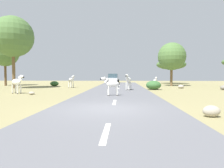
% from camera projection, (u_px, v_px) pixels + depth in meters
% --- Properties ---
extents(ground_plane, '(90.00, 90.00, 0.00)m').
position_uv_depth(ground_plane, '(106.00, 109.00, 9.41)').
color(ground_plane, '#8E8456').
extents(road, '(6.00, 64.00, 0.05)m').
position_uv_depth(road, '(113.00, 109.00, 9.40)').
color(road, slate).
rests_on(road, ground_plane).
extents(lane_markings, '(0.16, 56.00, 0.01)m').
position_uv_depth(lane_markings, '(112.00, 112.00, 8.40)').
color(lane_markings, silver).
rests_on(lane_markings, road).
extents(zebra_0, '(0.78, 1.71, 1.65)m').
position_uv_depth(zebra_0, '(128.00, 80.00, 20.66)').
color(zebra_0, silver).
rests_on(zebra_0, road).
extents(zebra_1, '(1.47, 0.64, 1.41)m').
position_uv_depth(zebra_1, '(112.00, 84.00, 15.01)').
color(zebra_1, silver).
rests_on(zebra_1, road).
extents(zebra_2, '(0.64, 1.65, 1.57)m').
position_uv_depth(zebra_2, '(71.00, 80.00, 25.27)').
color(zebra_2, silver).
rests_on(zebra_2, ground_plane).
extents(zebra_3, '(1.56, 1.07, 1.61)m').
position_uv_depth(zebra_3, '(17.00, 82.00, 17.19)').
color(zebra_3, silver).
rests_on(zebra_3, ground_plane).
extents(zebra_4, '(0.81, 1.37, 1.37)m').
position_uv_depth(zebra_4, '(155.00, 81.00, 25.31)').
color(zebra_4, silver).
rests_on(zebra_4, ground_plane).
extents(car_0, '(2.15, 4.40, 1.74)m').
position_uv_depth(car_0, '(113.00, 79.00, 37.31)').
color(car_0, silver).
rests_on(car_0, road).
extents(tree_0, '(4.71, 4.71, 8.37)m').
position_uv_depth(tree_0, '(13.00, 37.00, 23.67)').
color(tree_0, brown).
rests_on(tree_0, ground_plane).
extents(tree_1, '(3.93, 3.93, 6.16)m').
position_uv_depth(tree_1, '(172.00, 56.00, 29.01)').
color(tree_1, brown).
rests_on(tree_1, ground_plane).
extents(tree_2, '(5.20, 5.20, 4.35)m').
position_uv_depth(tree_2, '(171.00, 65.00, 36.84)').
color(tree_2, brown).
rests_on(tree_2, ground_plane).
extents(tree_3, '(3.93, 3.93, 6.76)m').
position_uv_depth(tree_3, '(5.00, 53.00, 29.69)').
color(tree_3, brown).
rests_on(tree_3, ground_plane).
extents(bush_0, '(1.18, 1.06, 0.71)m').
position_uv_depth(bush_0, '(54.00, 84.00, 28.54)').
color(bush_0, '#2D5628').
rests_on(bush_0, ground_plane).
extents(bush_1, '(1.60, 1.44, 0.96)m').
position_uv_depth(bush_1, '(153.00, 85.00, 21.83)').
color(bush_1, '#386633').
rests_on(bush_1, ground_plane).
extents(rock_0, '(0.64, 0.48, 0.44)m').
position_uv_depth(rock_0, '(211.00, 111.00, 7.66)').
color(rock_0, '#A89E8C').
rests_on(rock_0, ground_plane).
extents(rock_1, '(0.73, 0.66, 0.41)m').
position_uv_depth(rock_1, '(181.00, 87.00, 23.87)').
color(rock_1, '#A89E8C').
rests_on(rock_1, ground_plane).
extents(rock_2, '(0.64, 0.69, 0.48)m').
position_uv_depth(rock_2, '(223.00, 88.00, 21.35)').
color(rock_2, gray).
rests_on(rock_2, ground_plane).
extents(rock_4, '(0.48, 0.38, 0.25)m').
position_uv_depth(rock_4, '(32.00, 93.00, 16.29)').
color(rock_4, '#A89E8C').
rests_on(rock_4, ground_plane).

